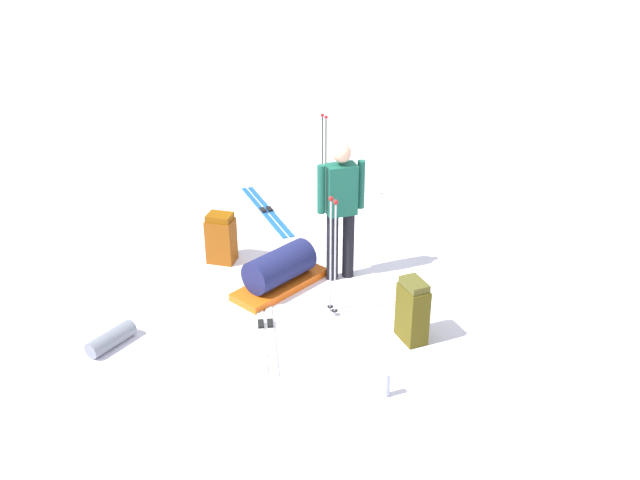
# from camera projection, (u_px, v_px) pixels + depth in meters

# --- Properties ---
(ground_plane) EXTENTS (80.00, 80.00, 0.00)m
(ground_plane) POSITION_uv_depth(u_px,v_px,m) (320.00, 293.00, 8.48)
(ground_plane) COLOR white
(skier_standing) EXTENTS (0.25, 0.57, 1.70)m
(skier_standing) POSITION_uv_depth(u_px,v_px,m) (341.00, 205.00, 8.40)
(skier_standing) COLOR black
(skier_standing) RESTS_ON ground_plane
(ski_pair_near) EXTENTS (1.80, 0.35, 0.05)m
(ski_pair_near) POSITION_uv_depth(u_px,v_px,m) (266.00, 325.00, 7.87)
(ski_pair_near) COLOR silver
(ski_pair_near) RESTS_ON ground_plane
(ski_pair_far) EXTENTS (1.84, 0.50, 0.05)m
(ski_pair_far) POSITION_uv_depth(u_px,v_px,m) (266.00, 211.00, 10.51)
(ski_pair_far) COLOR #1C5A9E
(ski_pair_far) RESTS_ON ground_plane
(backpack_large_dark) EXTENTS (0.38, 0.28, 0.70)m
(backpack_large_dark) POSITION_uv_depth(u_px,v_px,m) (412.00, 311.00, 7.51)
(backpack_large_dark) COLOR #4E4410
(backpack_large_dark) RESTS_ON ground_plane
(backpack_bright) EXTENTS (0.38, 0.41, 0.65)m
(backpack_bright) POSITION_uv_depth(u_px,v_px,m) (221.00, 238.00, 9.04)
(backpack_bright) COLOR #87430E
(backpack_bright) RESTS_ON ground_plane
(ski_poles_planted_near) EXTENTS (0.16, 0.10, 1.40)m
(ski_poles_planted_near) POSITION_uv_depth(u_px,v_px,m) (333.00, 252.00, 7.75)
(ski_poles_planted_near) COLOR #B0B1BD
(ski_poles_planted_near) RESTS_ON ground_plane
(ski_poles_planted_far) EXTENTS (0.17, 0.10, 1.37)m
(ski_poles_planted_far) POSITION_uv_depth(u_px,v_px,m) (324.00, 156.00, 10.38)
(ski_poles_planted_far) COLOR black
(ski_poles_planted_far) RESTS_ON ground_plane
(gear_sled) EXTENTS (1.07, 1.25, 0.49)m
(gear_sled) POSITION_uv_depth(u_px,v_px,m) (280.00, 271.00, 8.50)
(gear_sled) COLOR #EA5A10
(gear_sled) RESTS_ON ground_plane
(sleeping_mat_rolled) EXTENTS (0.51, 0.52, 0.18)m
(sleeping_mat_rolled) POSITION_uv_depth(u_px,v_px,m) (111.00, 339.00, 7.50)
(sleeping_mat_rolled) COLOR slate
(sleeping_mat_rolled) RESTS_ON ground_plane
(thermos_bottle) EXTENTS (0.07, 0.07, 0.26)m
(thermos_bottle) POSITION_uv_depth(u_px,v_px,m) (386.00, 385.00, 6.77)
(thermos_bottle) COLOR #A9AEC6
(thermos_bottle) RESTS_ON ground_plane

